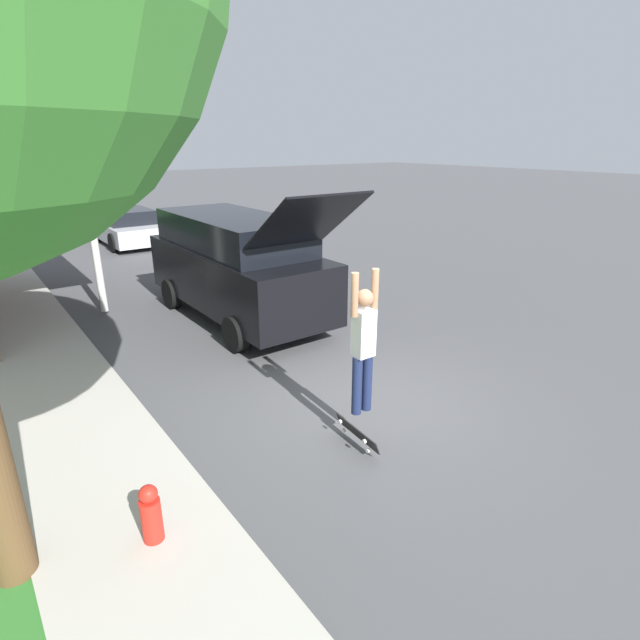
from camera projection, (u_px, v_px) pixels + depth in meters
name	position (u px, v px, depth m)	size (l,w,h in m)	color
ground_plane	(359.00, 403.00, 7.56)	(120.00, 120.00, 0.00)	#49494C
sidewalk	(29.00, 335.00, 10.05)	(1.80, 80.00, 0.10)	#ADA89E
suv_parked	(236.00, 264.00, 10.74)	(2.09, 5.94, 2.99)	black
car_down_street	(128.00, 227.00, 18.80)	(1.99, 4.05, 1.31)	#B7B7BC
skateboarder	(363.00, 342.00, 6.16)	(0.41, 0.22, 1.88)	#192347
skateboard	(357.00, 433.00, 6.42)	(0.19, 0.84, 0.24)	black
fire_hydrant	(151.00, 514.00, 4.76)	(0.20, 0.20, 0.62)	red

